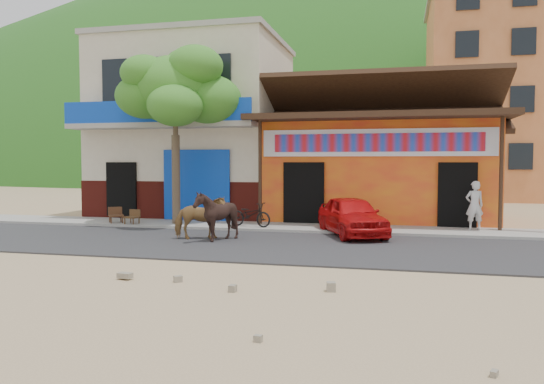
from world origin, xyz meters
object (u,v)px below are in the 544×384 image
at_px(cow_tan, 200,218).
at_px(cow_dark, 216,216).
at_px(cafe_chair_right, 116,208).
at_px(red_car, 352,216).
at_px(scooter, 250,215).
at_px(pedestrian, 474,205).
at_px(tree, 176,135).
at_px(cafe_chair_left, 132,211).

height_order(cow_tan, cow_dark, cow_dark).
height_order(cow_tan, cafe_chair_right, cow_tan).
height_order(red_car, scooter, red_car).
bearing_deg(cow_dark, pedestrian, 95.92).
bearing_deg(scooter, red_car, -86.26).
distance_m(tree, red_car, 6.60).
distance_m(cow_dark, pedestrian, 7.96).
relative_size(cow_tan, cow_dark, 1.03).
relative_size(scooter, cafe_chair_left, 1.66).
xyz_separation_m(cow_tan, pedestrian, (7.68, 3.34, 0.23)).
xyz_separation_m(cow_tan, cafe_chair_left, (-3.36, 2.31, -0.08)).
bearing_deg(cow_tan, pedestrian, -86.40).
bearing_deg(tree, red_car, -9.42).
height_order(scooter, cafe_chair_left, cafe_chair_left).
relative_size(cow_tan, pedestrian, 0.95).
xyz_separation_m(cow_tan, red_car, (4.07, 1.81, -0.02)).
bearing_deg(cow_tan, red_car, -85.90).
height_order(cow_dark, cafe_chair_right, cow_dark).
distance_m(cow_dark, scooter, 2.73).
height_order(tree, pedestrian, tree).
bearing_deg(red_car, cow_tan, -179.54).
height_order(red_car, pedestrian, pedestrian).
bearing_deg(cafe_chair_left, cow_tan, -27.43).
bearing_deg(scooter, cow_dark, -168.40).
xyz_separation_m(tree, cow_dark, (2.51, -3.01, -2.39)).
xyz_separation_m(cow_tan, cafe_chair_right, (-4.04, 2.47, -0.02)).
xyz_separation_m(red_car, pedestrian, (3.61, 1.53, 0.25)).
xyz_separation_m(cow_tan, scooter, (0.75, 2.52, -0.13)).
distance_m(cow_tan, scooter, 2.63).
height_order(tree, cafe_chair_right, tree).
height_order(scooter, cafe_chair_right, cafe_chair_right).
xyz_separation_m(scooter, cafe_chair_right, (-4.79, -0.05, 0.11)).
bearing_deg(cafe_chair_left, cow_dark, -25.59).
distance_m(tree, cow_dark, 4.59).
distance_m(red_car, cafe_chair_left, 7.45).
bearing_deg(pedestrian, cafe_chair_left, -8.16).
distance_m(cow_tan, cafe_chair_right, 4.74).
relative_size(tree, pedestrian, 3.96).
relative_size(cow_dark, scooter, 0.93).
height_order(tree, red_car, tree).
bearing_deg(red_car, cafe_chair_right, 151.84).
height_order(cow_dark, red_car, cow_dark).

